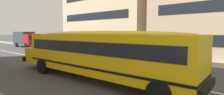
# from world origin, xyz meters

# --- Properties ---
(ground_plane) EXTENTS (400.00, 400.00, 0.00)m
(ground_plane) POSITION_xyz_m (0.00, 0.00, 0.00)
(ground_plane) COLOR #424244
(sidewalk_far) EXTENTS (120.00, 3.00, 0.01)m
(sidewalk_far) POSITION_xyz_m (0.00, 7.87, 0.01)
(sidewalk_far) COLOR gray
(sidewalk_far) RESTS_ON ground_plane
(lane_centreline) EXTENTS (110.00, 0.16, 0.01)m
(lane_centreline) POSITION_xyz_m (0.00, 0.00, 0.00)
(lane_centreline) COLOR silver
(lane_centreline) RESTS_ON ground_plane
(school_bus) EXTENTS (12.61, 3.01, 2.80)m
(school_bus) POSITION_xyz_m (2.27, -1.93, 1.66)
(school_bus) COLOR yellow
(school_bus) RESTS_ON ground_plane
(parked_car_red_past_driveway) EXTENTS (3.93, 1.94, 1.64)m
(parked_car_red_past_driveway) POSITION_xyz_m (-13.50, 5.32, 0.84)
(parked_car_red_past_driveway) COLOR maroon
(parked_car_red_past_driveway) RESTS_ON ground_plane
(parked_car_grey_beside_sign) EXTENTS (3.99, 2.05, 1.64)m
(parked_car_grey_beside_sign) POSITION_xyz_m (-7.37, 5.18, 0.84)
(parked_car_grey_beside_sign) COLOR gray
(parked_car_grey_beside_sign) RESTS_ON ground_plane
(box_truck) EXTENTS (6.13, 2.66, 2.82)m
(box_truck) POSITION_xyz_m (-23.99, 5.23, 1.54)
(box_truck) COLOR maroon
(box_truck) RESTS_ON ground_plane
(apartment_block_far_left) EXTENTS (15.72, 12.96, 16.50)m
(apartment_block_far_left) POSITION_xyz_m (-10.21, 15.82, 8.25)
(apartment_block_far_left) COLOR #C6B28E
(apartment_block_far_left) RESTS_ON ground_plane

